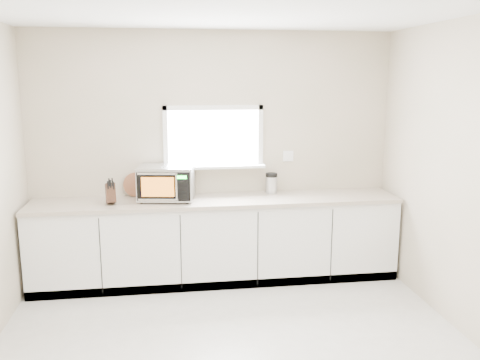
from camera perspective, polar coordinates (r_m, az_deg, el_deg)
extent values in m
cube|color=beige|center=(5.66, -2.99, 2.83)|extent=(4.00, 0.02, 2.70)
cube|color=white|center=(5.62, -3.00, 4.82)|extent=(1.00, 0.02, 0.60)
cube|color=white|center=(5.61, -2.90, 1.49)|extent=(1.12, 0.16, 0.03)
cube|color=white|center=(5.58, -3.02, 8.12)|extent=(1.10, 0.04, 0.05)
cube|color=white|center=(5.66, -2.95, 1.53)|extent=(1.10, 0.04, 0.05)
cube|color=white|center=(5.59, -8.37, 4.67)|extent=(0.05, 0.04, 0.70)
cube|color=white|center=(5.68, 2.31, 4.89)|extent=(0.05, 0.04, 0.70)
cube|color=white|center=(5.80, 5.42, 2.69)|extent=(0.12, 0.01, 0.12)
cube|color=white|center=(5.59, -2.61, -6.90)|extent=(3.92, 0.60, 0.88)
cube|color=#BCA89B|center=(5.45, -2.64, -2.34)|extent=(3.92, 0.64, 0.04)
cylinder|color=black|center=(5.34, -10.98, -2.51)|extent=(0.03, 0.03, 0.02)
cylinder|color=black|center=(5.67, -10.30, -1.68)|extent=(0.03, 0.03, 0.02)
cylinder|color=black|center=(5.27, -5.90, -2.55)|extent=(0.03, 0.03, 0.02)
cylinder|color=black|center=(5.60, -5.52, -1.71)|extent=(0.03, 0.03, 0.02)
cube|color=#B8BBC0|center=(5.42, -8.24, -0.27)|extent=(0.62, 0.51, 0.34)
cube|color=black|center=(5.21, -8.60, -0.77)|extent=(0.54, 0.09, 0.30)
cube|color=orange|center=(5.21, -9.22, -0.78)|extent=(0.33, 0.05, 0.20)
cylinder|color=silver|center=(5.17, -7.16, -0.83)|extent=(0.02, 0.02, 0.26)
cube|color=black|center=(5.18, -6.51, -0.78)|extent=(0.14, 0.03, 0.29)
cube|color=#19FF33|center=(5.15, -6.54, 0.31)|extent=(0.09, 0.02, 0.03)
cube|color=silver|center=(5.39, -8.29, 1.54)|extent=(0.62, 0.51, 0.01)
cube|color=#422117|center=(5.36, -14.33, -1.42)|extent=(0.13, 0.21, 0.23)
cube|color=black|center=(5.30, -14.62, -0.56)|extent=(0.02, 0.04, 0.08)
cube|color=black|center=(5.30, -14.33, -0.44)|extent=(0.02, 0.04, 0.08)
cube|color=black|center=(5.30, -14.03, -0.61)|extent=(0.02, 0.04, 0.08)
cube|color=black|center=(5.29, -14.49, -0.26)|extent=(0.02, 0.04, 0.08)
cube|color=black|center=(5.30, -14.15, -0.23)|extent=(0.02, 0.04, 0.08)
cylinder|color=#925538|center=(5.65, -11.64, -0.50)|extent=(0.26, 0.06, 0.26)
cylinder|color=#B8BBC0|center=(5.70, 3.55, -0.55)|extent=(0.17, 0.17, 0.19)
cylinder|color=black|center=(5.68, 3.56, 0.60)|extent=(0.16, 0.16, 0.04)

